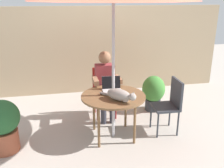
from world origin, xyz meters
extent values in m
plane|color=#ADA399|center=(0.00, 0.00, 0.00)|extent=(14.00, 14.00, 0.00)
cube|color=tan|center=(0.00, 2.13, 0.97)|extent=(5.99, 0.08, 1.95)
cylinder|color=brown|center=(0.00, 0.00, 0.69)|extent=(0.99, 0.99, 0.03)
cylinder|color=brown|center=(0.27, 0.27, 0.34)|extent=(0.04, 0.04, 0.68)
cylinder|color=brown|center=(-0.27, 0.27, 0.34)|extent=(0.04, 0.04, 0.68)
cylinder|color=brown|center=(-0.27, -0.27, 0.34)|extent=(0.04, 0.04, 0.68)
cylinder|color=brown|center=(0.27, -0.27, 0.34)|extent=(0.04, 0.04, 0.68)
cylinder|color=#B7B7BC|center=(0.00, 0.00, 1.12)|extent=(0.04, 0.04, 2.25)
cube|color=maroon|center=(0.00, 0.76, 0.44)|extent=(0.40, 0.40, 0.04)
cube|color=maroon|center=(0.00, 0.94, 0.68)|extent=(0.40, 0.04, 0.44)
cylinder|color=maroon|center=(0.17, 0.93, 0.21)|extent=(0.03, 0.03, 0.42)
cylinder|color=maroon|center=(-0.17, 0.93, 0.21)|extent=(0.03, 0.03, 0.42)
cylinder|color=maroon|center=(-0.17, 0.59, 0.21)|extent=(0.03, 0.03, 0.42)
cylinder|color=maroon|center=(0.17, 0.59, 0.21)|extent=(0.03, 0.03, 0.42)
cube|color=#33383F|center=(0.86, -0.02, 0.44)|extent=(0.41, 0.41, 0.04)
cube|color=#33383F|center=(1.04, -0.02, 0.68)|extent=(0.04, 0.40, 0.44)
cylinder|color=#33383F|center=(1.02, -0.19, 0.21)|extent=(0.03, 0.03, 0.42)
cylinder|color=#33383F|center=(1.03, 0.15, 0.21)|extent=(0.03, 0.03, 0.42)
cylinder|color=#33383F|center=(0.69, 0.16, 0.21)|extent=(0.03, 0.03, 0.42)
cylinder|color=#33383F|center=(0.68, -0.18, 0.21)|extent=(0.03, 0.03, 0.42)
cube|color=maroon|center=(0.00, 0.76, 0.73)|extent=(0.34, 0.20, 0.54)
sphere|color=#936B4C|center=(0.00, 0.75, 1.13)|extent=(0.22, 0.22, 0.22)
cube|color=#383842|center=(-0.08, 0.61, 0.51)|extent=(0.12, 0.30, 0.12)
cylinder|color=#383842|center=(-0.08, 0.46, 0.23)|extent=(0.10, 0.10, 0.46)
cube|color=#383842|center=(0.08, 0.61, 0.51)|extent=(0.12, 0.30, 0.12)
cylinder|color=#383842|center=(0.08, 0.46, 0.23)|extent=(0.10, 0.10, 0.46)
cube|color=#936B4C|center=(-0.20, 0.54, 0.78)|extent=(0.08, 0.32, 0.08)
cube|color=#936B4C|center=(0.20, 0.54, 0.78)|extent=(0.08, 0.32, 0.08)
cube|color=silver|center=(0.02, 0.18, 0.72)|extent=(0.31, 0.23, 0.02)
cube|color=black|center=(0.02, 0.28, 0.83)|extent=(0.30, 0.07, 0.20)
cube|color=silver|center=(0.02, 0.29, 0.83)|extent=(0.30, 0.07, 0.20)
ellipsoid|color=gray|center=(0.04, -0.20, 0.79)|extent=(0.41, 0.42, 0.17)
sphere|color=gray|center=(0.20, -0.37, 0.81)|extent=(0.11, 0.11, 0.11)
ellipsoid|color=white|center=(0.12, -0.28, 0.76)|extent=(0.17, 0.17, 0.09)
cylinder|color=gray|center=(-0.12, 0.02, 0.73)|extent=(0.15, 0.16, 0.04)
cone|color=gray|center=(0.18, -0.39, 0.86)|extent=(0.04, 0.04, 0.03)
cone|color=gray|center=(0.22, -0.35, 0.86)|extent=(0.04, 0.04, 0.03)
cylinder|color=#9E5138|center=(-1.63, -0.08, 0.16)|extent=(0.40, 0.40, 0.33)
ellipsoid|color=#26592D|center=(-1.63, -0.08, 0.54)|extent=(0.51, 0.51, 0.50)
cylinder|color=#33383D|center=(0.97, 0.83, 0.11)|extent=(0.30, 0.30, 0.22)
ellipsoid|color=#3D7F33|center=(0.97, 0.83, 0.44)|extent=(0.44, 0.44, 0.52)
camera|label=1|loc=(-0.74, -3.54, 2.16)|focal=40.70mm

